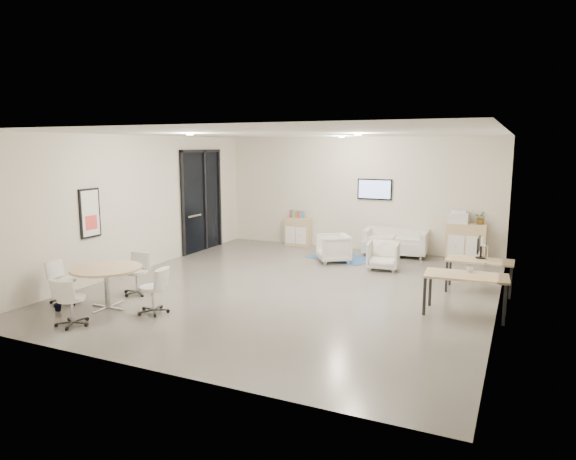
% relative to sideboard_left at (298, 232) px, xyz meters
% --- Properties ---
extents(room_shell, '(9.60, 10.60, 4.80)m').
position_rel_sideboard_left_xyz_m(room_shell, '(1.76, -4.28, 1.19)').
color(room_shell, '#595651').
rests_on(room_shell, ground).
extents(glass_door, '(0.09, 1.90, 2.85)m').
position_rel_sideboard_left_xyz_m(glass_door, '(-2.20, -1.77, 1.09)').
color(glass_door, black).
rests_on(glass_door, room_shell).
extents(artwork, '(0.05, 0.54, 1.04)m').
position_rel_sideboard_left_xyz_m(artwork, '(-2.21, -5.88, 1.13)').
color(artwork, black).
rests_on(artwork, room_shell).
extents(wall_tv, '(0.98, 0.06, 0.58)m').
position_rel_sideboard_left_xyz_m(wall_tv, '(2.26, 0.18, 1.34)').
color(wall_tv, black).
rests_on(wall_tv, room_shell).
extents(ceiling_spots, '(3.14, 4.14, 0.03)m').
position_rel_sideboard_left_xyz_m(ceiling_spots, '(1.56, -3.45, 2.77)').
color(ceiling_spots, '#FFEAC6').
rests_on(ceiling_spots, room_shell).
extents(sideboard_left, '(0.74, 0.38, 0.83)m').
position_rel_sideboard_left_xyz_m(sideboard_left, '(0.00, 0.00, 0.00)').
color(sideboard_left, tan).
rests_on(sideboard_left, room_shell).
extents(sideboard_right, '(0.97, 0.47, 0.97)m').
position_rel_sideboard_left_xyz_m(sideboard_right, '(4.78, -0.04, 0.07)').
color(sideboard_right, tan).
rests_on(sideboard_right, room_shell).
extents(books, '(0.43, 0.14, 0.22)m').
position_rel_sideboard_left_xyz_m(books, '(-0.04, 0.00, 0.53)').
color(books, red).
rests_on(books, sideboard_left).
extents(printer, '(0.47, 0.40, 0.34)m').
position_rel_sideboard_left_xyz_m(printer, '(4.58, -0.04, 0.72)').
color(printer, white).
rests_on(printer, sideboard_right).
extents(loveseat, '(1.75, 0.98, 0.63)m').
position_rel_sideboard_left_xyz_m(loveseat, '(2.98, -0.21, -0.07)').
color(loveseat, silver).
rests_on(loveseat, room_shell).
extents(blue_rug, '(1.88, 1.51, 0.01)m').
position_rel_sideboard_left_xyz_m(blue_rug, '(1.77, -1.13, -0.41)').
color(blue_rug, navy).
rests_on(blue_rug, room_shell).
extents(armchair_left, '(1.02, 1.03, 0.78)m').
position_rel_sideboard_left_xyz_m(armchair_left, '(1.71, -1.64, -0.02)').
color(armchair_left, silver).
rests_on(armchair_left, room_shell).
extents(armchair_right, '(0.80, 0.76, 0.74)m').
position_rel_sideboard_left_xyz_m(armchair_right, '(3.08, -1.91, -0.04)').
color(armchair_right, silver).
rests_on(armchair_right, room_shell).
extents(desk_rear, '(1.29, 0.65, 0.67)m').
position_rel_sideboard_left_xyz_m(desk_rear, '(5.34, -3.01, 0.19)').
color(desk_rear, tan).
rests_on(desk_rear, room_shell).
extents(desk_front, '(1.44, 0.79, 0.73)m').
position_rel_sideboard_left_xyz_m(desk_front, '(5.24, -4.66, 0.24)').
color(desk_front, tan).
rests_on(desk_front, room_shell).
extents(monitor, '(0.20, 0.50, 0.44)m').
position_rel_sideboard_left_xyz_m(monitor, '(5.30, -2.86, 0.49)').
color(monitor, black).
rests_on(monitor, desk_rear).
extents(round_table, '(1.26, 1.26, 0.77)m').
position_rel_sideboard_left_xyz_m(round_table, '(-0.75, -7.00, 0.27)').
color(round_table, tan).
rests_on(round_table, room_shell).
extents(meeting_chairs, '(2.53, 2.53, 0.82)m').
position_rel_sideboard_left_xyz_m(meeting_chairs, '(-0.75, -7.00, -0.00)').
color(meeting_chairs, white).
rests_on(meeting_chairs, room_shell).
extents(plant_cabinet, '(0.41, 0.42, 0.26)m').
position_rel_sideboard_left_xyz_m(plant_cabinet, '(5.12, -0.06, 0.69)').
color(plant_cabinet, '#3F7F3F').
rests_on(plant_cabinet, sideboard_right).
extents(plant_floor, '(0.21, 0.33, 0.14)m').
position_rel_sideboard_left_xyz_m(plant_floor, '(-1.43, -7.51, -0.34)').
color(plant_floor, '#3F7F3F').
rests_on(plant_floor, room_shell).
extents(cup, '(0.12, 0.10, 0.12)m').
position_rel_sideboard_left_xyz_m(cup, '(5.28, -4.41, 0.37)').
color(cup, white).
rests_on(cup, desk_front).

